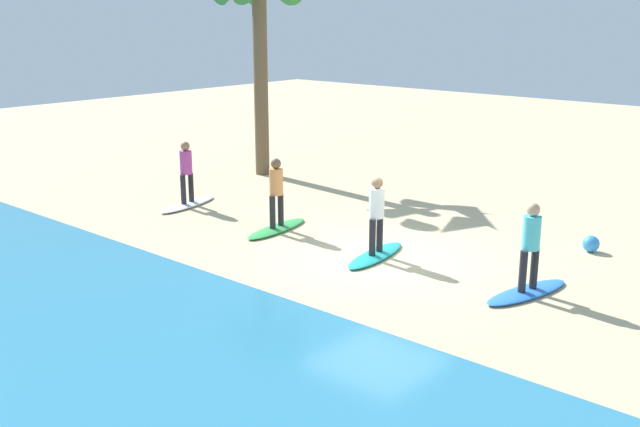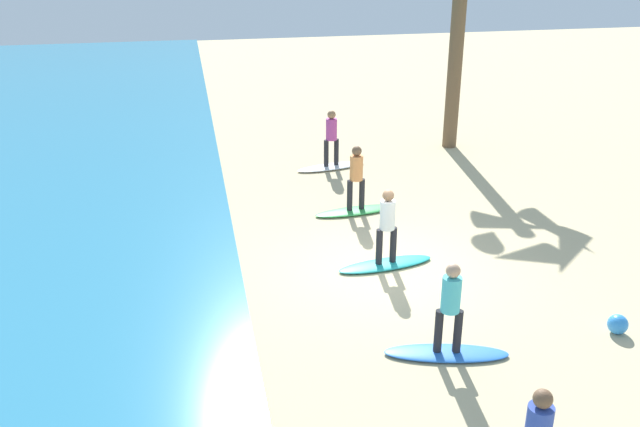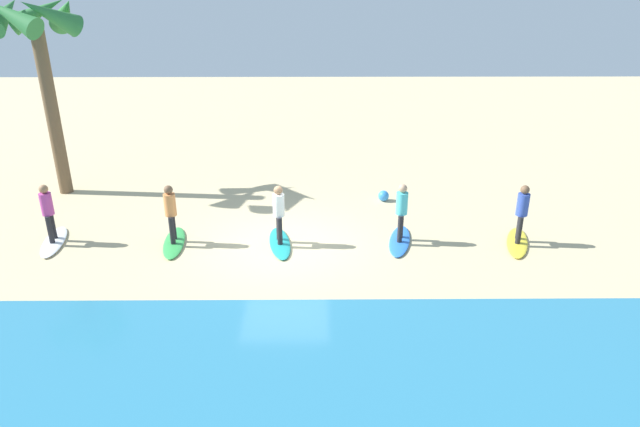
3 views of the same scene
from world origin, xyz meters
name	(u,v)px [view 1 (image 1 of 3)]	position (x,y,z in m)	size (l,w,h in m)	color
ground_plane	(379,259)	(0.00, 0.00, 0.00)	(60.00, 60.00, 0.00)	#CCB789
surfboard_blue	(527,292)	(-3.24, -0.14, 0.04)	(2.10, 0.56, 0.09)	blue
surfer_blue	(531,240)	(-3.24, -0.14, 1.04)	(0.32, 0.45, 1.64)	#232328
surfboard_teal	(376,255)	(0.12, -0.03, 0.04)	(2.10, 0.56, 0.09)	teal
surfer_teal	(377,210)	(0.12, -0.03, 1.04)	(0.32, 0.46, 1.64)	#232328
surfboard_green	(277,229)	(3.07, -0.09, 0.04)	(2.10, 0.56, 0.09)	green
surfer_green	(276,188)	(3.07, -0.09, 1.04)	(0.32, 0.46, 1.64)	#232328
surfboard_white	(188,204)	(6.45, -0.17, 0.04)	(2.10, 0.56, 0.09)	white
surfer_white	(186,168)	(6.45, -0.17, 1.04)	(0.32, 0.45, 1.64)	#232328
palm_tree	(259,2)	(7.81, -4.31, 5.26)	(2.88, 3.03, 6.57)	brown
beach_ball	(591,244)	(-3.16, -3.36, 0.18)	(0.36, 0.36, 0.36)	#338CE5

